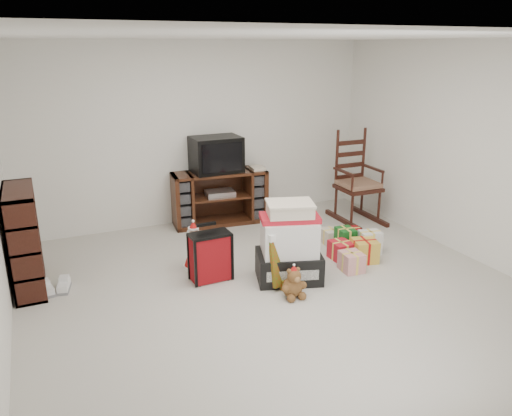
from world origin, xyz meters
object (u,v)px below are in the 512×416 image
at_px(gift_pile, 289,247).
at_px(sneaker_pair, 55,288).
at_px(red_suitcase, 210,257).
at_px(crt_television, 216,154).
at_px(mrs_claus_figurine, 194,250).
at_px(bookshelf, 25,241).
at_px(gift_cluster, 350,244).
at_px(teddy_bear, 293,284).
at_px(santa_figurine, 284,233).
at_px(rocking_chair, 355,189).
at_px(tv_stand, 220,197).

xyz_separation_m(gift_pile, sneaker_pair, (-2.34, 0.72, -0.33)).
distance_m(red_suitcase, crt_television, 1.97).
distance_m(mrs_claus_figurine, sneaker_pair, 1.50).
relative_size(red_suitcase, crt_television, 0.94).
distance_m(red_suitcase, sneaker_pair, 1.62).
relative_size(bookshelf, crt_television, 1.60).
bearing_deg(mrs_claus_figurine, gift_cluster, -11.89).
height_order(bookshelf, teddy_bear, bookshelf).
xyz_separation_m(santa_figurine, sneaker_pair, (-2.66, -0.02, -0.19)).
bearing_deg(mrs_claus_figurine, gift_pile, -39.47).
bearing_deg(bookshelf, crt_television, 23.56).
distance_m(red_suitcase, santa_figurine, 1.18).
height_order(rocking_chair, teddy_bear, rocking_chair).
bearing_deg(bookshelf, mrs_claus_figurine, -8.07).
height_order(sneaker_pair, gift_cluster, gift_cluster).
bearing_deg(teddy_bear, red_suitcase, 131.62).
bearing_deg(tv_stand, santa_figurine, -68.40).
height_order(red_suitcase, teddy_bear, red_suitcase).
distance_m(teddy_bear, santa_figurine, 1.22).
bearing_deg(tv_stand, bookshelf, -151.29).
relative_size(red_suitcase, sneaker_pair, 1.91).
relative_size(rocking_chair, sneaker_pair, 4.08).
distance_m(gift_pile, mrs_claus_figurine, 1.10).
relative_size(red_suitcase, mrs_claus_figurine, 1.12).
distance_m(tv_stand, crt_television, 0.62).
bearing_deg(gift_cluster, red_suitcase, 179.38).
xyz_separation_m(gift_cluster, crt_television, (-1.09, 1.72, 0.87)).
bearing_deg(red_suitcase, rocking_chair, 19.92).
relative_size(rocking_chair, gift_pile, 1.58).
relative_size(tv_stand, rocking_chair, 1.00).
xyz_separation_m(teddy_bear, santa_figurine, (0.47, 1.12, 0.09)).
relative_size(tv_stand, mrs_claus_figurine, 2.39).
xyz_separation_m(santa_figurine, mrs_claus_figurine, (-1.17, -0.04, -0.02)).
bearing_deg(gift_pile, mrs_claus_figurine, 158.20).
bearing_deg(crt_television, teddy_bear, -92.04).
bearing_deg(sneaker_pair, bookshelf, 133.66).
bearing_deg(gift_pile, bookshelf, 177.57).
bearing_deg(tv_stand, gift_pile, -83.15).
relative_size(bookshelf, teddy_bear, 3.40).
height_order(bookshelf, santa_figurine, bookshelf).
xyz_separation_m(rocking_chair, santa_figurine, (-1.47, -0.63, -0.23)).
bearing_deg(santa_figurine, teddy_bear, -113.03).
distance_m(tv_stand, rocking_chair, 1.96).
distance_m(tv_stand, red_suitcase, 1.85).
distance_m(gift_pile, gift_cluster, 1.08).
bearing_deg(rocking_chair, gift_cluster, -125.98).
relative_size(rocking_chair, teddy_bear, 4.28).
relative_size(tv_stand, teddy_bear, 4.29).
relative_size(santa_figurine, gift_cluster, 0.58).
relative_size(tv_stand, sneaker_pair, 4.09).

